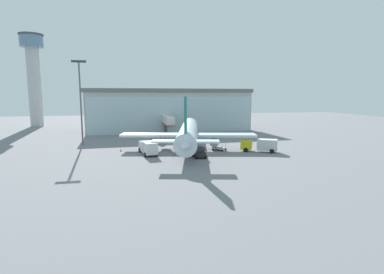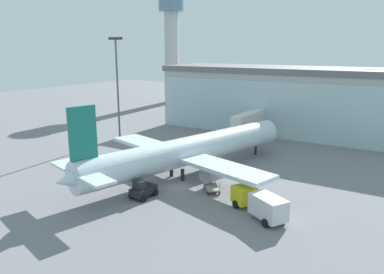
{
  "view_description": "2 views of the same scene",
  "coord_description": "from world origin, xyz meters",
  "px_view_note": "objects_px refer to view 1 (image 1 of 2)",
  "views": [
    {
      "loc": [
        -14.6,
        -58.54,
        11.69
      ],
      "look_at": [
        0.04,
        5.71,
        2.33
      ],
      "focal_mm": 28.0,
      "sensor_mm": 36.0,
      "label": 1
    },
    {
      "loc": [
        26.77,
        -37.27,
        17.47
      ],
      "look_at": [
        -2.17,
        6.87,
        4.84
      ],
      "focal_mm": 35.0,
      "sensor_mm": 36.0,
      "label": 2
    }
  ],
  "objects_px": {
    "safety_cone_wingtip": "(121,150)",
    "baggage_cart": "(219,148)",
    "catering_truck": "(148,147)",
    "apron_light_mast": "(80,96)",
    "fuel_truck": "(260,145)",
    "control_tower": "(34,72)",
    "airplane": "(188,133)",
    "jet_bridge": "(168,121)",
    "safety_cone_nose": "(198,154)",
    "pushback_tug": "(199,153)"
  },
  "relations": [
    {
      "from": "jet_bridge",
      "to": "catering_truck",
      "type": "relative_size",
      "value": 1.59
    },
    {
      "from": "control_tower",
      "to": "baggage_cart",
      "type": "bearing_deg",
      "value": -50.27
    },
    {
      "from": "control_tower",
      "to": "safety_cone_nose",
      "type": "xyz_separation_m",
      "value": [
        45.32,
        -65.11,
        -19.55
      ]
    },
    {
      "from": "apron_light_mast",
      "to": "fuel_truck",
      "type": "distance_m",
      "value": 41.81
    },
    {
      "from": "pushback_tug",
      "to": "apron_light_mast",
      "type": "bearing_deg",
      "value": 48.73
    },
    {
      "from": "fuel_truck",
      "to": "baggage_cart",
      "type": "height_order",
      "value": "fuel_truck"
    },
    {
      "from": "control_tower",
      "to": "fuel_truck",
      "type": "distance_m",
      "value": 89.04
    },
    {
      "from": "apron_light_mast",
      "to": "safety_cone_wingtip",
      "type": "distance_m",
      "value": 17.51
    },
    {
      "from": "baggage_cart",
      "to": "pushback_tug",
      "type": "relative_size",
      "value": 0.98
    },
    {
      "from": "catering_truck",
      "to": "pushback_tug",
      "type": "bearing_deg",
      "value": -129.34
    },
    {
      "from": "jet_bridge",
      "to": "safety_cone_wingtip",
      "type": "height_order",
      "value": "jet_bridge"
    },
    {
      "from": "jet_bridge",
      "to": "control_tower",
      "type": "bearing_deg",
      "value": 50.95
    },
    {
      "from": "baggage_cart",
      "to": "airplane",
      "type": "bearing_deg",
      "value": 15.83
    },
    {
      "from": "control_tower",
      "to": "apron_light_mast",
      "type": "relative_size",
      "value": 1.71
    },
    {
      "from": "control_tower",
      "to": "apron_light_mast",
      "type": "xyz_separation_m",
      "value": [
        21.85,
        -47.26,
        -8.38
      ]
    },
    {
      "from": "airplane",
      "to": "safety_cone_wingtip",
      "type": "distance_m",
      "value": 14.76
    },
    {
      "from": "jet_bridge",
      "to": "control_tower",
      "type": "distance_m",
      "value": 58.08
    },
    {
      "from": "catering_truck",
      "to": "fuel_truck",
      "type": "relative_size",
      "value": 1.01
    },
    {
      "from": "control_tower",
      "to": "safety_cone_wingtip",
      "type": "height_order",
      "value": "control_tower"
    },
    {
      "from": "apron_light_mast",
      "to": "safety_cone_nose",
      "type": "relative_size",
      "value": 35.23
    },
    {
      "from": "pushback_tug",
      "to": "safety_cone_wingtip",
      "type": "relative_size",
      "value": 5.83
    },
    {
      "from": "airplane",
      "to": "control_tower",
      "type": "bearing_deg",
      "value": 51.88
    },
    {
      "from": "airplane",
      "to": "pushback_tug",
      "type": "height_order",
      "value": "airplane"
    },
    {
      "from": "jet_bridge",
      "to": "control_tower",
      "type": "relative_size",
      "value": 0.36
    },
    {
      "from": "catering_truck",
      "to": "baggage_cart",
      "type": "height_order",
      "value": "catering_truck"
    },
    {
      "from": "apron_light_mast",
      "to": "catering_truck",
      "type": "distance_m",
      "value": 22.7
    },
    {
      "from": "jet_bridge",
      "to": "baggage_cart",
      "type": "xyz_separation_m",
      "value": [
        7.11,
        -26.3,
        -3.66
      ]
    },
    {
      "from": "control_tower",
      "to": "airplane",
      "type": "xyz_separation_m",
      "value": [
        44.99,
        -57.61,
        -16.33
      ]
    },
    {
      "from": "fuel_truck",
      "to": "baggage_cart",
      "type": "bearing_deg",
      "value": 5.85
    },
    {
      "from": "safety_cone_wingtip",
      "to": "pushback_tug",
      "type": "bearing_deg",
      "value": -34.48
    },
    {
      "from": "fuel_truck",
      "to": "safety_cone_wingtip",
      "type": "height_order",
      "value": "fuel_truck"
    },
    {
      "from": "safety_cone_wingtip",
      "to": "baggage_cart",
      "type": "bearing_deg",
      "value": -10.21
    },
    {
      "from": "control_tower",
      "to": "baggage_cart",
      "type": "xyz_separation_m",
      "value": [
        50.84,
        -61.17,
        -19.33
      ]
    },
    {
      "from": "apron_light_mast",
      "to": "airplane",
      "type": "distance_m",
      "value": 26.57
    },
    {
      "from": "apron_light_mast",
      "to": "pushback_tug",
      "type": "distance_m",
      "value": 32.38
    },
    {
      "from": "airplane",
      "to": "safety_cone_nose",
      "type": "distance_m",
      "value": 8.17
    },
    {
      "from": "apron_light_mast",
      "to": "fuel_truck",
      "type": "bearing_deg",
      "value": -25.04
    },
    {
      "from": "control_tower",
      "to": "fuel_truck",
      "type": "height_order",
      "value": "control_tower"
    },
    {
      "from": "jet_bridge",
      "to": "safety_cone_wingtip",
      "type": "relative_size",
      "value": 21.78
    },
    {
      "from": "fuel_truck",
      "to": "safety_cone_nose",
      "type": "distance_m",
      "value": 13.38
    },
    {
      "from": "fuel_truck",
      "to": "safety_cone_wingtip",
      "type": "bearing_deg",
      "value": 14.78
    },
    {
      "from": "jet_bridge",
      "to": "pushback_tug",
      "type": "bearing_deg",
      "value": -178.34
    },
    {
      "from": "jet_bridge",
      "to": "apron_light_mast",
      "type": "height_order",
      "value": "apron_light_mast"
    },
    {
      "from": "safety_cone_nose",
      "to": "catering_truck",
      "type": "bearing_deg",
      "value": 162.05
    },
    {
      "from": "control_tower",
      "to": "catering_truck",
      "type": "relative_size",
      "value": 4.38
    },
    {
      "from": "catering_truck",
      "to": "fuel_truck",
      "type": "xyz_separation_m",
      "value": [
        22.75,
        -2.38,
        0.0
      ]
    },
    {
      "from": "jet_bridge",
      "to": "safety_cone_nose",
      "type": "relative_size",
      "value": 21.78
    },
    {
      "from": "catering_truck",
      "to": "pushback_tug",
      "type": "distance_m",
      "value": 10.53
    },
    {
      "from": "catering_truck",
      "to": "baggage_cart",
      "type": "bearing_deg",
      "value": -95.51
    },
    {
      "from": "apron_light_mast",
      "to": "safety_cone_wingtip",
      "type": "height_order",
      "value": "apron_light_mast"
    }
  ]
}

